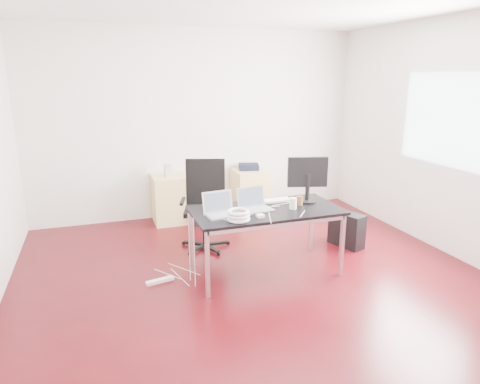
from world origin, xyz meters
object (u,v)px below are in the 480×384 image
object	(u,v)px
desk	(266,214)
office_chair	(205,200)
filing_cabinet_right	(250,192)
filing_cabinet_left	(170,199)
pc_tower	(347,229)

from	to	relation	value
desk	office_chair	size ratio (longest dim) A/B	1.48
desk	filing_cabinet_right	xyz separation A→B (m)	(0.56, 2.01, -0.33)
desk	office_chair	xyz separation A→B (m)	(-0.44, 0.95, -0.07)
desk	filing_cabinet_left	size ratio (longest dim) A/B	2.29
office_chair	pc_tower	world-z (taller)	office_chair
office_chair	pc_tower	bearing A→B (deg)	-1.14
filing_cabinet_left	pc_tower	xyz separation A→B (m)	(1.97, -1.66, -0.13)
desk	pc_tower	size ratio (longest dim) A/B	3.56
filing_cabinet_left	pc_tower	distance (m)	2.57
pc_tower	desk	bearing A→B (deg)	176.04
office_chair	filing_cabinet_right	size ratio (longest dim) A/B	1.54
office_chair	desk	bearing A→B (deg)	-47.30
desk	filing_cabinet_left	bearing A→B (deg)	109.12
desk	pc_tower	world-z (taller)	desk
filing_cabinet_right	pc_tower	world-z (taller)	filing_cabinet_right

